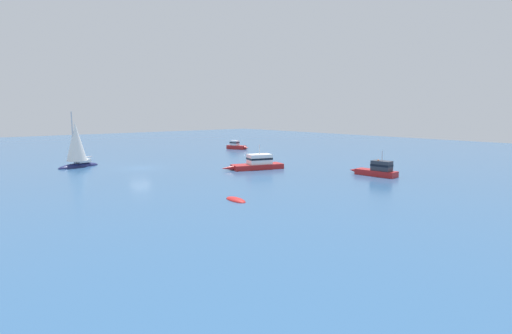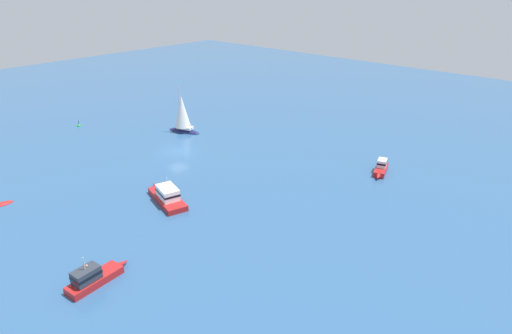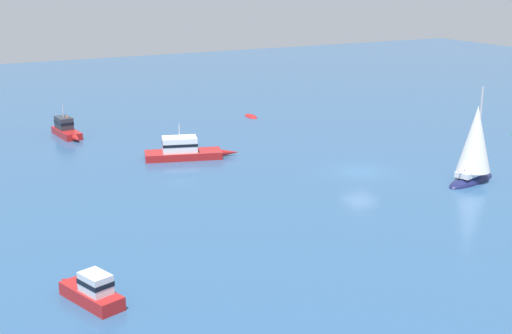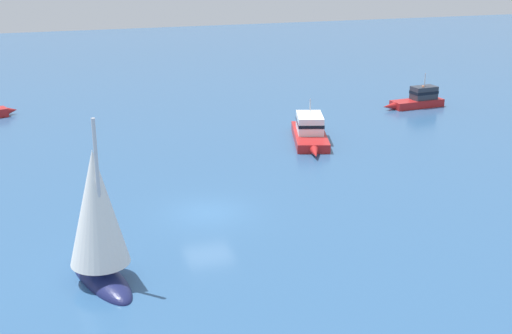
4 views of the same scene
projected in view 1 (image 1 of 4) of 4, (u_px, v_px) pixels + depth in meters
The scene contains 6 objects.
ground_plane at pixel (140, 168), 51.49m from camera, with size 160.00×160.00×0.00m, color #2D5684.
yacht at pixel (77, 148), 52.01m from camera, with size 5.78×3.12×7.68m.
powerboat at pixel (236, 146), 76.69m from camera, with size 2.42×4.72×1.64m.
launch at pixel (377, 170), 45.25m from camera, with size 1.97×5.80×2.88m.
dinghy at pixel (236, 200), 32.96m from camera, with size 1.23×2.60×0.47m.
launch_1 at pixel (257, 163), 50.60m from camera, with size 8.04×3.99×3.00m.
Camera 1 is at (-21.40, -48.58, 7.30)m, focal length 28.26 mm.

